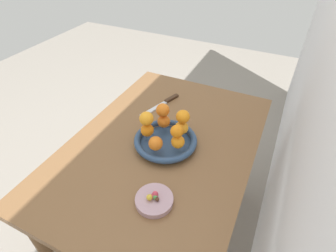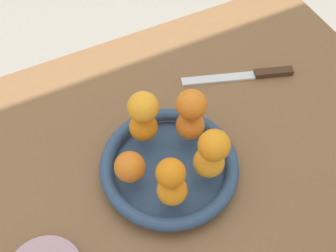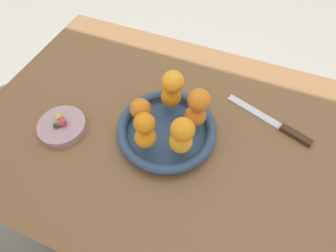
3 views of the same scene
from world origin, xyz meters
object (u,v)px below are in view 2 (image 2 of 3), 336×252
at_px(orange_5, 191,105).
at_px(orange_8, 171,173).
at_px(knife, 247,75).
at_px(orange_1, 209,162).
at_px(orange_2, 190,125).
at_px(orange_6, 143,107).
at_px(orange_0, 172,190).
at_px(orange_4, 130,167).
at_px(orange_7, 214,145).
at_px(orange_3, 143,127).
at_px(fruit_bowl, 169,166).
at_px(dining_table, 168,184).

xyz_separation_m(orange_5, orange_8, (0.10, 0.11, -0.01)).
distance_m(orange_5, knife, 0.26).
xyz_separation_m(orange_1, knife, (-0.22, -0.19, -0.06)).
xyz_separation_m(orange_2, orange_6, (0.08, -0.04, 0.06)).
relative_size(orange_0, orange_4, 0.95).
distance_m(orange_1, orange_4, 0.14).
relative_size(orange_2, orange_4, 0.98).
bearing_deg(orange_0, orange_6, -95.33).
relative_size(orange_1, orange_7, 1.02).
distance_m(orange_3, orange_6, 0.06).
height_order(orange_0, orange_8, orange_8).
relative_size(orange_3, orange_4, 0.97).
bearing_deg(orange_5, orange_3, -20.08).
bearing_deg(orange_4, orange_7, 157.34).
bearing_deg(knife, orange_2, 26.88).
relative_size(fruit_bowl, orange_4, 4.65).
height_order(orange_4, knife, orange_4).
distance_m(orange_4, orange_7, 0.16).
height_order(orange_7, knife, orange_7).
bearing_deg(orange_1, orange_6, -60.75).
distance_m(orange_4, knife, 0.38).
xyz_separation_m(orange_0, orange_7, (-0.09, -0.02, 0.06)).
bearing_deg(orange_6, fruit_bowl, 100.56).
bearing_deg(dining_table, orange_1, 128.16).
relative_size(orange_2, knife, 0.22).
height_order(fruit_bowl, orange_5, orange_5).
relative_size(fruit_bowl, orange_6, 4.54).
xyz_separation_m(orange_4, orange_6, (-0.06, -0.07, 0.06)).
height_order(fruit_bowl, orange_3, orange_3).
height_order(fruit_bowl, orange_8, orange_8).
bearing_deg(orange_8, dining_table, -113.00).
bearing_deg(orange_0, knife, -144.66).
bearing_deg(orange_5, orange_6, -22.47).
distance_m(dining_table, knife, 0.31).
relative_size(orange_0, orange_7, 0.96).
bearing_deg(orange_4, orange_1, 157.82).
bearing_deg(knife, orange_0, 35.34).
bearing_deg(dining_table, orange_8, 67.00).
height_order(orange_0, orange_1, orange_1).
bearing_deg(orange_3, orange_6, -143.75).
bearing_deg(orange_5, orange_7, 85.75).
bearing_deg(orange_5, orange_8, 48.48).
height_order(orange_2, orange_6, orange_6).
bearing_deg(knife, orange_1, 41.75).
distance_m(orange_0, orange_3, 0.14).
xyz_separation_m(orange_6, knife, (-0.29, -0.07, -0.12)).
height_order(orange_3, orange_8, orange_8).
relative_size(fruit_bowl, orange_7, 4.69).
bearing_deg(orange_3, dining_table, 111.62).
distance_m(orange_1, orange_2, 0.09).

